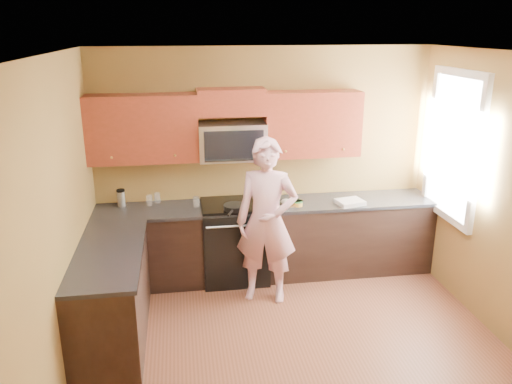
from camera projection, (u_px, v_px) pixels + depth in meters
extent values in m
plane|color=brown|center=(299.00, 358.00, 4.67)|extent=(4.00, 4.00, 0.00)
plane|color=white|center=(308.00, 55.00, 3.84)|extent=(4.00, 4.00, 0.00)
plane|color=brown|center=(264.00, 162.00, 6.13)|extent=(4.00, 0.00, 4.00)
plane|color=brown|center=(405.00, 376.00, 2.37)|extent=(4.00, 0.00, 4.00)
plane|color=brown|center=(53.00, 236.00, 3.97)|extent=(0.00, 4.00, 4.00)
cube|color=black|center=(267.00, 241.00, 6.13)|extent=(4.00, 0.60, 0.88)
cube|color=black|center=(112.00, 297.00, 4.86)|extent=(0.60, 1.60, 0.88)
cube|color=black|center=(268.00, 205.00, 5.98)|extent=(4.00, 0.62, 0.04)
cube|color=black|center=(109.00, 253.00, 4.72)|extent=(0.62, 1.60, 0.04)
cube|color=maroon|center=(231.00, 102.00, 5.69)|extent=(0.76, 0.33, 0.30)
imported|color=pink|center=(267.00, 221.00, 5.46)|extent=(0.77, 0.62, 1.82)
cube|color=#B27F47|center=(289.00, 206.00, 5.89)|extent=(0.13, 0.13, 0.01)
ellipsoid|color=silver|center=(276.00, 207.00, 5.76)|extent=(0.13, 0.14, 0.06)
ellipsoid|color=silver|center=(286.00, 202.00, 5.94)|extent=(0.15, 0.15, 0.07)
cube|color=white|center=(350.00, 202.00, 5.95)|extent=(0.35, 0.30, 0.05)
cylinder|color=silver|center=(149.00, 200.00, 5.91)|extent=(0.07, 0.07, 0.12)
cylinder|color=silver|center=(157.00, 198.00, 5.99)|extent=(0.08, 0.08, 0.12)
cylinder|color=silver|center=(196.00, 202.00, 5.86)|extent=(0.09, 0.09, 0.12)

